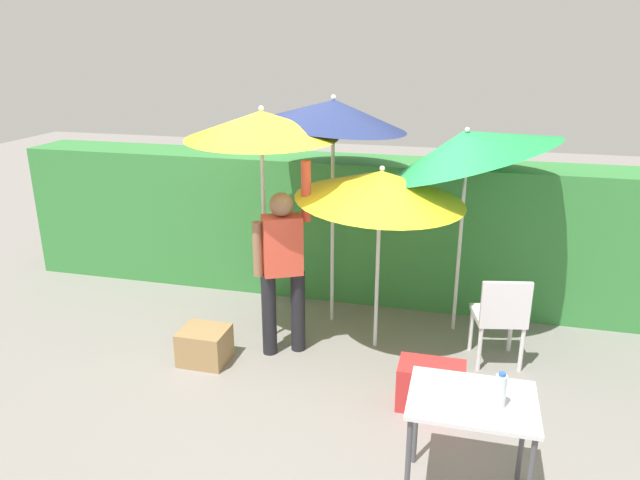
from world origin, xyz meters
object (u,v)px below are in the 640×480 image
object	(u,v)px
bottle_water	(500,391)
umbrella_navy	(381,186)
umbrella_yellow	(261,125)
cooler_box	(431,386)
umbrella_orange	(333,113)
chair_plastic	(500,315)
umbrella_rainbow	(467,147)
person_vendor	(283,262)
crate_cardboard	(205,345)
folding_table	(471,411)

from	to	relation	value
bottle_water	umbrella_navy	bearing A→B (deg)	118.47
umbrella_yellow	bottle_water	bearing A→B (deg)	-40.41
cooler_box	umbrella_orange	bearing A→B (deg)	130.24
chair_plastic	umbrella_yellow	bearing A→B (deg)	-178.93
umbrella_navy	cooler_box	size ratio (longest dim) A/B	3.40
umbrella_yellow	umbrella_navy	world-z (taller)	umbrella_yellow
bottle_water	umbrella_rainbow	bearing A→B (deg)	97.58
person_vendor	umbrella_navy	bearing A→B (deg)	21.17
umbrella_yellow	bottle_water	world-z (taller)	umbrella_yellow
umbrella_orange	umbrella_rainbow	bearing A→B (deg)	2.39
umbrella_navy	crate_cardboard	xyz separation A→B (m)	(-1.52, -0.70, -1.47)
umbrella_yellow	chair_plastic	world-z (taller)	umbrella_yellow
umbrella_rainbow	person_vendor	bearing A→B (deg)	-151.97
umbrella_orange	folding_table	size ratio (longest dim) A/B	3.03
person_vendor	folding_table	world-z (taller)	person_vendor
bottle_water	chair_plastic	bearing A→B (deg)	87.12
umbrella_orange	folding_table	world-z (taller)	umbrella_orange
cooler_box	crate_cardboard	world-z (taller)	cooler_box
folding_table	umbrella_yellow	bearing A→B (deg)	138.33
umbrella_rainbow	chair_plastic	size ratio (longest dim) A/B	2.67
cooler_box	folding_table	size ratio (longest dim) A/B	0.68
umbrella_orange	cooler_box	xyz separation A→B (m)	(1.16, -1.37, -2.03)
bottle_water	umbrella_orange	bearing A→B (deg)	123.84
umbrella_orange	bottle_water	bearing A→B (deg)	-56.16
umbrella_orange	bottle_water	xyz separation A→B (m)	(1.62, -2.41, -1.34)
chair_plastic	cooler_box	bearing A→B (deg)	-123.24
umbrella_rainbow	umbrella_orange	bearing A→B (deg)	-177.61
person_vendor	bottle_water	size ratio (longest dim) A/B	7.83
umbrella_yellow	chair_plastic	distance (m)	2.79
umbrella_navy	folding_table	size ratio (longest dim) A/B	2.31
umbrella_orange	crate_cardboard	bearing A→B (deg)	-129.63
umbrella_rainbow	folding_table	world-z (taller)	umbrella_rainbow
cooler_box	umbrella_navy	bearing A→B (deg)	123.46
person_vendor	chair_plastic	size ratio (longest dim) A/B	2.11
umbrella_navy	cooler_box	distance (m)	1.81
umbrella_yellow	chair_plastic	xyz separation A→B (m)	(2.25, 0.04, -1.65)
umbrella_yellow	folding_table	bearing A→B (deg)	-41.67
umbrella_rainbow	person_vendor	xyz separation A→B (m)	(-1.58, -0.84, -1.01)
person_vendor	umbrella_yellow	bearing A→B (deg)	139.29
crate_cardboard	folding_table	size ratio (longest dim) A/B	0.55
umbrella_orange	umbrella_yellow	distance (m)	0.79
chair_plastic	bottle_water	distance (m)	1.92
umbrella_navy	bottle_water	bearing A→B (deg)	-61.53
person_vendor	folding_table	bearing A→B (deg)	-41.81
chair_plastic	crate_cardboard	world-z (taller)	chair_plastic
umbrella_yellow	crate_cardboard	distance (m)	2.13
umbrella_yellow	person_vendor	xyz separation A→B (m)	(0.24, -0.21, -1.23)
person_vendor	umbrella_orange	bearing A→B (deg)	69.65
umbrella_navy	umbrella_orange	bearing A→B (deg)	140.56
umbrella_navy	folding_table	bearing A→B (deg)	-64.54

